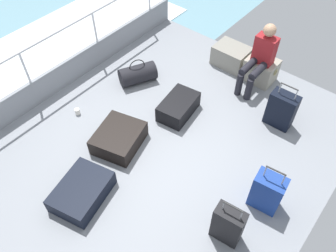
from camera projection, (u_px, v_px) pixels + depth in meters
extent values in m
cube|color=gray|center=(168.00, 145.00, 5.04)|extent=(4.40, 5.20, 0.06)
cube|color=gray|center=(69.00, 71.00, 5.75)|extent=(0.06, 5.20, 0.45)
cylinder|color=silver|center=(30.00, 80.00, 5.19)|extent=(0.04, 0.04, 1.00)
cylinder|color=silver|center=(97.00, 39.00, 5.90)|extent=(0.04, 0.04, 1.00)
cylinder|color=silver|center=(150.00, 7.00, 6.61)|extent=(0.04, 0.04, 1.00)
cylinder|color=silver|center=(58.00, 31.00, 5.17)|extent=(0.04, 4.16, 0.04)
cube|color=white|center=(29.00, 64.00, 6.78)|extent=(2.40, 7.28, 0.01)
cube|color=gray|center=(231.00, 56.00, 6.10)|extent=(0.61, 0.45, 0.36)
torus|color=tan|center=(217.00, 46.00, 6.18)|extent=(0.02, 0.12, 0.12)
torus|color=tan|center=(247.00, 60.00, 5.92)|extent=(0.02, 0.12, 0.12)
cube|color=#9E9989|center=(261.00, 70.00, 5.81)|extent=(0.50, 0.40, 0.41)
torus|color=tan|center=(248.00, 60.00, 5.85)|extent=(0.02, 0.12, 0.12)
torus|color=tan|center=(276.00, 72.00, 5.64)|extent=(0.02, 0.12, 0.12)
cube|color=maroon|center=(265.00, 50.00, 5.45)|extent=(0.34, 0.20, 0.48)
sphere|color=tan|center=(270.00, 30.00, 5.18)|extent=(0.20, 0.20, 0.20)
cylinder|color=black|center=(258.00, 71.00, 5.41)|extent=(0.12, 0.40, 0.12)
cylinder|color=black|center=(249.00, 89.00, 5.49)|extent=(0.11, 0.11, 0.41)
cylinder|color=black|center=(248.00, 67.00, 5.48)|extent=(0.12, 0.40, 0.12)
cylinder|color=black|center=(239.00, 84.00, 5.56)|extent=(0.11, 0.11, 0.41)
cube|color=navy|center=(267.00, 192.00, 4.16)|extent=(0.39, 0.29, 0.56)
cylinder|color=#A5A8AD|center=(265.00, 171.00, 3.92)|extent=(0.02, 0.02, 0.19)
cylinder|color=#A5A8AD|center=(284.00, 180.00, 3.84)|extent=(0.02, 0.02, 0.19)
cylinder|color=#2D2D2D|center=(276.00, 171.00, 3.81)|extent=(0.24, 0.05, 0.02)
cube|color=green|center=(273.00, 179.00, 4.14)|extent=(0.05, 0.01, 0.08)
cube|color=black|center=(119.00, 138.00, 4.91)|extent=(0.76, 0.83, 0.26)
cube|color=white|center=(130.00, 119.00, 5.08)|extent=(0.05, 0.02, 0.08)
cube|color=black|center=(281.00, 110.00, 5.06)|extent=(0.41, 0.24, 0.58)
cylinder|color=#A5A8AD|center=(280.00, 88.00, 4.82)|extent=(0.02, 0.02, 0.17)
cylinder|color=#A5A8AD|center=(296.00, 95.00, 4.73)|extent=(0.02, 0.02, 0.17)
cylinder|color=#2D2D2D|center=(290.00, 87.00, 4.71)|extent=(0.26, 0.03, 0.02)
cube|color=silver|center=(286.00, 103.00, 5.08)|extent=(0.05, 0.01, 0.08)
cube|color=black|center=(228.00, 225.00, 3.87)|extent=(0.37, 0.23, 0.57)
cylinder|color=#A5A8AD|center=(223.00, 205.00, 3.64)|extent=(0.02, 0.02, 0.14)
cylinder|color=#A5A8AD|center=(241.00, 215.00, 3.56)|extent=(0.02, 0.02, 0.14)
cylinder|color=#2D2D2D|center=(233.00, 207.00, 3.55)|extent=(0.23, 0.05, 0.02)
cube|color=white|center=(233.00, 213.00, 3.84)|extent=(0.05, 0.01, 0.08)
cube|color=black|center=(82.00, 192.00, 4.34)|extent=(0.72, 0.87, 0.24)
cube|color=silver|center=(99.00, 168.00, 4.56)|extent=(0.05, 0.02, 0.08)
cube|color=black|center=(178.00, 107.00, 5.32)|extent=(0.52, 0.74, 0.27)
cube|color=white|center=(189.00, 90.00, 5.46)|extent=(0.05, 0.01, 0.08)
cylinder|color=black|center=(138.00, 74.00, 5.80)|extent=(0.57, 0.70, 0.32)
torus|color=black|center=(137.00, 66.00, 5.68)|extent=(0.14, 0.25, 0.27)
cylinder|color=white|center=(77.00, 112.00, 5.37)|extent=(0.08, 0.08, 0.10)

